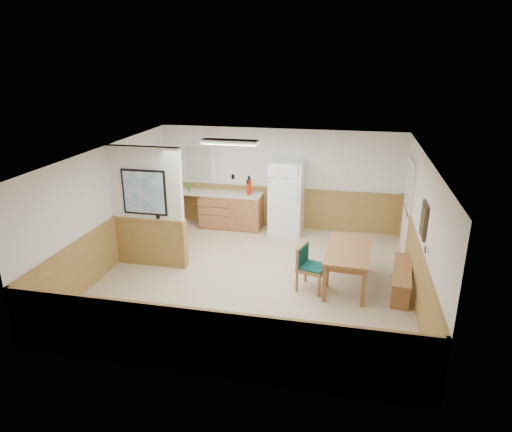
% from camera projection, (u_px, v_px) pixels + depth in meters
% --- Properties ---
extents(ground, '(6.00, 6.00, 0.00)m').
position_uv_depth(ground, '(254.00, 278.00, 8.99)').
color(ground, tan).
rests_on(ground, ground).
extents(ceiling, '(6.00, 6.00, 0.02)m').
position_uv_depth(ceiling, '(254.00, 153.00, 8.16)').
color(ceiling, white).
rests_on(ceiling, back_wall).
extents(back_wall, '(6.00, 0.02, 2.50)m').
position_uv_depth(back_wall, '(280.00, 179.00, 11.35)').
color(back_wall, white).
rests_on(back_wall, ground).
extents(right_wall, '(0.02, 6.00, 2.50)m').
position_uv_depth(right_wall, '(421.00, 231.00, 7.99)').
color(right_wall, white).
rests_on(right_wall, ground).
extents(left_wall, '(0.02, 6.00, 2.50)m').
position_uv_depth(left_wall, '(109.00, 208.00, 9.17)').
color(left_wall, white).
rests_on(left_wall, ground).
extents(wainscot_back, '(6.00, 0.04, 1.00)m').
position_uv_depth(wainscot_back, '(279.00, 208.00, 11.58)').
color(wainscot_back, olive).
rests_on(wainscot_back, ground).
extents(wainscot_right, '(0.04, 6.00, 1.00)m').
position_uv_depth(wainscot_right, '(415.00, 269.00, 8.24)').
color(wainscot_right, olive).
rests_on(wainscot_right, ground).
extents(wainscot_left, '(0.04, 6.00, 1.00)m').
position_uv_depth(wainscot_left, '(113.00, 243.00, 9.41)').
color(wainscot_left, olive).
rests_on(wainscot_left, ground).
extents(partition_wall, '(1.50, 0.20, 2.50)m').
position_uv_depth(partition_wall, '(148.00, 209.00, 9.20)').
color(partition_wall, white).
rests_on(partition_wall, ground).
extents(kitchen_counter, '(2.20, 0.61, 1.00)m').
position_uv_depth(kitchen_counter, '(230.00, 210.00, 11.55)').
color(kitchen_counter, '#975835').
rests_on(kitchen_counter, ground).
extents(exterior_door, '(0.07, 1.02, 2.15)m').
position_uv_depth(exterior_door, '(407.00, 208.00, 9.82)').
color(exterior_door, white).
rests_on(exterior_door, ground).
extents(kitchen_window, '(0.80, 0.04, 1.00)m').
position_uv_depth(kitchen_window, '(199.00, 164.00, 11.64)').
color(kitchen_window, white).
rests_on(kitchen_window, back_wall).
extents(wall_painting, '(0.04, 0.50, 0.60)m').
position_uv_depth(wall_painting, '(424.00, 220.00, 7.62)').
color(wall_painting, '#392616').
rests_on(wall_painting, right_wall).
extents(fluorescent_fixture, '(1.20, 0.30, 0.09)m').
position_uv_depth(fluorescent_fixture, '(230.00, 142.00, 9.54)').
color(fluorescent_fixture, white).
rests_on(fluorescent_fixture, ceiling).
extents(refrigerator, '(0.82, 0.73, 1.79)m').
position_uv_depth(refrigerator, '(286.00, 197.00, 11.08)').
color(refrigerator, white).
rests_on(refrigerator, ground).
extents(dining_table, '(0.89, 1.63, 0.75)m').
position_uv_depth(dining_table, '(348.00, 254.00, 8.52)').
color(dining_table, olive).
rests_on(dining_table, ground).
extents(dining_bench, '(0.49, 1.53, 0.45)m').
position_uv_depth(dining_bench, '(402.00, 274.00, 8.42)').
color(dining_bench, olive).
rests_on(dining_bench, ground).
extents(dining_chair, '(0.80, 0.65, 0.85)m').
position_uv_depth(dining_chair, '(308.00, 264.00, 8.47)').
color(dining_chair, olive).
rests_on(dining_chair, ground).
extents(fire_extinguisher, '(0.15, 0.15, 0.47)m').
position_uv_depth(fire_extinguisher, '(249.00, 187.00, 11.21)').
color(fire_extinguisher, '#B11D09').
rests_on(fire_extinguisher, kitchen_counter).
extents(soap_bottle, '(0.08, 0.08, 0.21)m').
position_uv_depth(soap_bottle, '(189.00, 186.00, 11.60)').
color(soap_bottle, '#198A25').
rests_on(soap_bottle, kitchen_counter).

